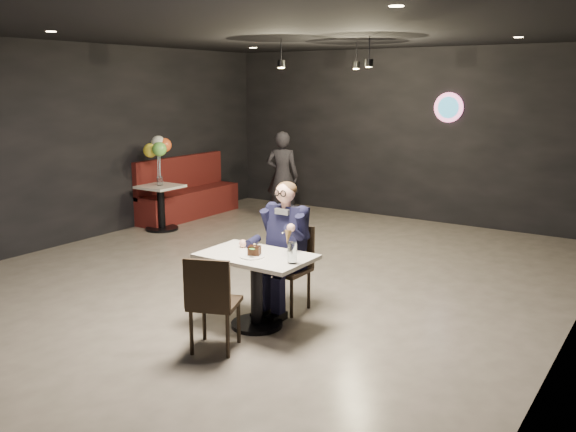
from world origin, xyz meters
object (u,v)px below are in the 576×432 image
Objects in this scene: balloon_vase at (160,181)px; side_table at (161,207)px; booth_bench at (188,187)px; seated_man at (287,245)px; main_table at (256,291)px; chair_far at (287,269)px; sundae_glass at (292,253)px; chair_near at (215,301)px; passerby at (282,176)px.

side_table is at bearing 0.00° from balloon_vase.
booth_bench reaches higher than side_table.
side_table is (0.30, -1.00, -0.16)m from booth_bench.
seated_man is 4.25m from balloon_vase.
seated_man is 0.65× the size of booth_bench.
chair_far reaches higher than main_table.
sundae_glass is 5.76m from booth_bench.
booth_bench reaches higher than chair_far.
chair_near is at bearing -39.35° from side_table.
main_table is 0.50× the size of booth_bench.
booth_bench is 1.74m from passerby.
balloon_vase is (-3.79, 1.92, 0.37)m from chair_far.
passerby is (-2.54, 3.68, 0.33)m from chair_far.
passerby is (-2.54, 3.68, 0.07)m from seated_man.
chair_far is (0.00, 0.55, 0.09)m from main_table.
seated_man is (0.00, 1.19, 0.26)m from chair_near.
chair_far is at bearing -26.87° from side_table.
sundae_glass reaches higher than side_table.
sundae_glass is at bearing 104.89° from passerby.
chair_far is 4.25m from side_table.
side_table is (-3.79, 1.92, -0.33)m from seated_man.
main_table is 4.95m from passerby.
chair_far is at bearing -35.53° from booth_bench.
booth_bench is at bearing 106.70° from balloon_vase.
booth_bench is at bearing 144.47° from seated_man.
balloon_vase is at bearing 146.90° from main_table.
seated_man is 7.27× the size of sundae_glass.
passerby is at bearing 125.01° from sundae_glass.
booth_bench is at bearing 144.47° from chair_far.
side_table is (-3.79, 3.11, -0.07)m from chair_near.
side_table is (-3.79, 2.47, 0.01)m from main_table.
seated_man is 4.47m from passerby.
side_table is (-4.25, 2.52, -0.46)m from sundae_glass.
chair_near is at bearing -90.00° from main_table.
chair_far is at bearing 0.00° from seated_man.
chair_near is at bearing -90.00° from seated_man.
balloon_vase is at bearing -73.30° from booth_bench.
seated_man is (0.00, 0.00, 0.26)m from chair_far.
side_table is 2.19m from passerby.
chair_far is at bearing 68.40° from chair_near.
side_table is 0.44m from balloon_vase.
main_table is at bearing 68.40° from chair_near.
side_table is 0.49× the size of passerby.
seated_man is at bearing -26.87° from balloon_vase.
seated_man is 9.46× the size of balloon_vase.
chair_far is 1.19m from chair_near.
chair_near is 4.65× the size of sundae_glass.
main_table is at bearing 100.86° from passerby.
chair_far is 0.85m from sundae_glass.
passerby reaches higher than chair_near.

